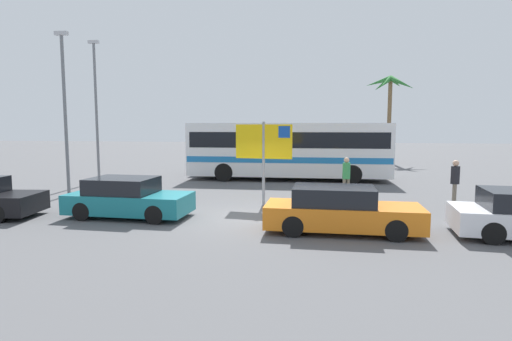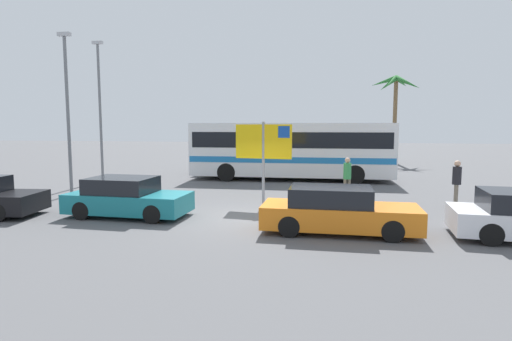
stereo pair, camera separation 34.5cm
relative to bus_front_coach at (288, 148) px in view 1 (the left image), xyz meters
The scene contains 11 objects.
ground 10.03m from the bus_front_coach, 95.64° to the right, with size 120.00×120.00×0.00m, color #565659.
bus_front_coach is the anchor object (origin of this frame).
bus_rear_coach 3.96m from the bus_front_coach, 96.64° to the left, with size 11.07×2.60×3.17m.
ferry_sign 7.66m from the bus_front_coach, 93.22° to the right, with size 2.19×0.36×3.20m.
car_orange 11.63m from the bus_front_coach, 79.10° to the right, with size 4.46×1.78×1.32m.
car_teal 11.38m from the bus_front_coach, 114.78° to the right, with size 4.12×1.99×1.32m.
pedestrian_by_bus 6.39m from the bus_front_coach, 64.08° to the right, with size 0.32×0.32×1.74m.
pedestrian_near_sign 9.59m from the bus_front_coach, 45.11° to the right, with size 0.32×0.32×1.76m.
lamp_post_left_side 11.48m from the bus_front_coach, 144.53° to the right, with size 0.56×0.20×7.00m.
lamp_post_right_side 10.69m from the bus_front_coach, 168.74° to the right, with size 0.56×0.20×7.53m.
palm_tree_seaside 14.61m from the bus_front_coach, 58.09° to the left, with size 3.86×3.67×7.02m.
Camera 1 is at (2.38, -13.55, 3.09)m, focal length 29.34 mm.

